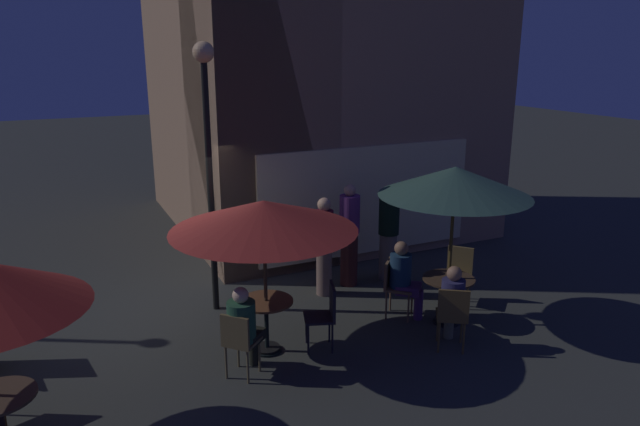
{
  "coord_description": "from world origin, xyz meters",
  "views": [
    {
      "loc": [
        -1.64,
        -8.6,
        4.1
      ],
      "look_at": [
        2.18,
        -0.51,
        1.57
      ],
      "focal_mm": 33.04,
      "sensor_mm": 36.0,
      "label": 1
    }
  ],
  "objects_px": {
    "patio_umbrella_1": "(264,216)",
    "cafe_chair_3": "(326,311)",
    "patio_umbrella_0": "(455,182)",
    "patron_standing_5": "(389,233)",
    "street_lamp_near_corner": "(207,132)",
    "patron_standing_4": "(324,246)",
    "patron_seated_1": "(404,275)",
    "patron_standing_3": "(349,235)",
    "cafe_chair_1": "(459,270)",
    "cafe_table_1": "(266,314)",
    "cafe_chair_0": "(452,313)",
    "cafe_chair_4": "(239,339)",
    "cafe_table_0": "(448,289)",
    "cafe_chair_2": "(394,283)",
    "cafe_table_2": "(0,412)",
    "patron_seated_0": "(452,301)",
    "patron_seated_2": "(244,324)"
  },
  "relations": [
    {
      "from": "street_lamp_near_corner",
      "to": "cafe_chair_0",
      "type": "bearing_deg",
      "value": -46.79
    },
    {
      "from": "cafe_table_0",
      "to": "patio_umbrella_1",
      "type": "relative_size",
      "value": 0.31
    },
    {
      "from": "patron_seated_1",
      "to": "cafe_chair_4",
      "type": "bearing_deg",
      "value": -124.96
    },
    {
      "from": "patio_umbrella_1",
      "to": "cafe_chair_3",
      "type": "distance_m",
      "value": 1.62
    },
    {
      "from": "cafe_table_2",
      "to": "patio_umbrella_0",
      "type": "xyz_separation_m",
      "value": [
        6.02,
        0.57,
        1.7
      ]
    },
    {
      "from": "patron_seated_0",
      "to": "patron_seated_2",
      "type": "bearing_deg",
      "value": 112.8
    },
    {
      "from": "patio_umbrella_0",
      "to": "patio_umbrella_1",
      "type": "relative_size",
      "value": 0.98
    },
    {
      "from": "cafe_chair_4",
      "to": "patron_standing_3",
      "type": "relative_size",
      "value": 0.49
    },
    {
      "from": "cafe_chair_0",
      "to": "cafe_chair_1",
      "type": "relative_size",
      "value": 1.02
    },
    {
      "from": "patron_standing_3",
      "to": "patron_standing_5",
      "type": "relative_size",
      "value": 1.07
    },
    {
      "from": "cafe_chair_1",
      "to": "patron_seated_0",
      "type": "height_order",
      "value": "patron_seated_0"
    },
    {
      "from": "patron_standing_4",
      "to": "cafe_chair_4",
      "type": "bearing_deg",
      "value": -17.15
    },
    {
      "from": "street_lamp_near_corner",
      "to": "patron_standing_3",
      "type": "height_order",
      "value": "street_lamp_near_corner"
    },
    {
      "from": "patio_umbrella_0",
      "to": "patron_standing_5",
      "type": "distance_m",
      "value": 2.38
    },
    {
      "from": "patron_standing_4",
      "to": "patron_standing_5",
      "type": "distance_m",
      "value": 1.37
    },
    {
      "from": "patron_seated_1",
      "to": "patron_standing_5",
      "type": "relative_size",
      "value": 0.72
    },
    {
      "from": "patron_seated_1",
      "to": "patron_standing_3",
      "type": "distance_m",
      "value": 1.56
    },
    {
      "from": "cafe_chair_1",
      "to": "patron_standing_4",
      "type": "xyz_separation_m",
      "value": [
        -1.86,
        1.24,
        0.32
      ]
    },
    {
      "from": "cafe_chair_0",
      "to": "cafe_chair_4",
      "type": "height_order",
      "value": "cafe_chair_0"
    },
    {
      "from": "cafe_chair_1",
      "to": "cafe_chair_4",
      "type": "distance_m",
      "value": 4.06
    },
    {
      "from": "cafe_chair_3",
      "to": "patron_seated_0",
      "type": "height_order",
      "value": "patron_seated_0"
    },
    {
      "from": "cafe_table_1",
      "to": "cafe_chair_0",
      "type": "distance_m",
      "value": 2.56
    },
    {
      "from": "cafe_table_0",
      "to": "cafe_table_2",
      "type": "bearing_deg",
      "value": -174.59
    },
    {
      "from": "patio_umbrella_0",
      "to": "patron_seated_1",
      "type": "height_order",
      "value": "patio_umbrella_0"
    },
    {
      "from": "patron_seated_1",
      "to": "patron_standing_4",
      "type": "height_order",
      "value": "patron_standing_4"
    },
    {
      "from": "street_lamp_near_corner",
      "to": "patron_standing_5",
      "type": "bearing_deg",
      "value": -1.13
    },
    {
      "from": "street_lamp_near_corner",
      "to": "patron_standing_4",
      "type": "distance_m",
      "value": 2.72
    },
    {
      "from": "patio_umbrella_0",
      "to": "cafe_chair_0",
      "type": "xyz_separation_m",
      "value": [
        -0.49,
        -0.74,
        -1.65
      ]
    },
    {
      "from": "patio_umbrella_0",
      "to": "cafe_chair_4",
      "type": "distance_m",
      "value": 3.76
    },
    {
      "from": "patio_umbrella_0",
      "to": "patron_standing_5",
      "type": "relative_size",
      "value": 1.43
    },
    {
      "from": "patio_umbrella_0",
      "to": "cafe_table_0",
      "type": "bearing_deg",
      "value": -90.0
    },
    {
      "from": "cafe_table_1",
      "to": "patron_standing_5",
      "type": "xyz_separation_m",
      "value": [
        2.94,
        1.6,
        0.3
      ]
    },
    {
      "from": "street_lamp_near_corner",
      "to": "patron_seated_1",
      "type": "relative_size",
      "value": 3.36
    },
    {
      "from": "patio_umbrella_0",
      "to": "patron_standing_4",
      "type": "xyz_separation_m",
      "value": [
        -1.23,
        1.79,
        -1.35
      ]
    },
    {
      "from": "cafe_table_2",
      "to": "patio_umbrella_1",
      "type": "xyz_separation_m",
      "value": [
        3.22,
        0.93,
        1.44
      ]
    },
    {
      "from": "cafe_chair_1",
      "to": "cafe_chair_3",
      "type": "bearing_deg",
      "value": -31.29
    },
    {
      "from": "patio_umbrella_0",
      "to": "cafe_chair_1",
      "type": "bearing_deg",
      "value": 41.37
    },
    {
      "from": "cafe_chair_4",
      "to": "cafe_chair_1",
      "type": "bearing_deg",
      "value": -32.76
    },
    {
      "from": "street_lamp_near_corner",
      "to": "cafe_chair_2",
      "type": "height_order",
      "value": "street_lamp_near_corner"
    },
    {
      "from": "patio_umbrella_1",
      "to": "cafe_chair_4",
      "type": "relative_size",
      "value": 2.76
    },
    {
      "from": "cafe_chair_3",
      "to": "patron_standing_3",
      "type": "xyz_separation_m",
      "value": [
        1.38,
        1.91,
        0.36
      ]
    },
    {
      "from": "cafe_chair_3",
      "to": "patron_seated_1",
      "type": "xyz_separation_m",
      "value": [
        1.52,
        0.38,
        0.14
      ]
    },
    {
      "from": "cafe_chair_3",
      "to": "patio_umbrella_1",
      "type": "bearing_deg",
      "value": -0.0
    },
    {
      "from": "patio_umbrella_1",
      "to": "cafe_chair_2",
      "type": "bearing_deg",
      "value": 5.3
    },
    {
      "from": "patron_standing_5",
      "to": "patron_standing_3",
      "type": "bearing_deg",
      "value": 113.31
    },
    {
      "from": "patio_umbrella_1",
      "to": "patron_seated_1",
      "type": "relative_size",
      "value": 2.01
    },
    {
      "from": "patio_umbrella_1",
      "to": "cafe_chair_0",
      "type": "height_order",
      "value": "patio_umbrella_1"
    },
    {
      "from": "cafe_table_2",
      "to": "patron_standing_3",
      "type": "relative_size",
      "value": 0.41
    },
    {
      "from": "cafe_chair_0",
      "to": "patron_standing_4",
      "type": "bearing_deg",
      "value": 49.85
    },
    {
      "from": "patron_seated_1",
      "to": "cafe_chair_2",
      "type": "bearing_deg",
      "value": -180.0
    }
  ]
}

